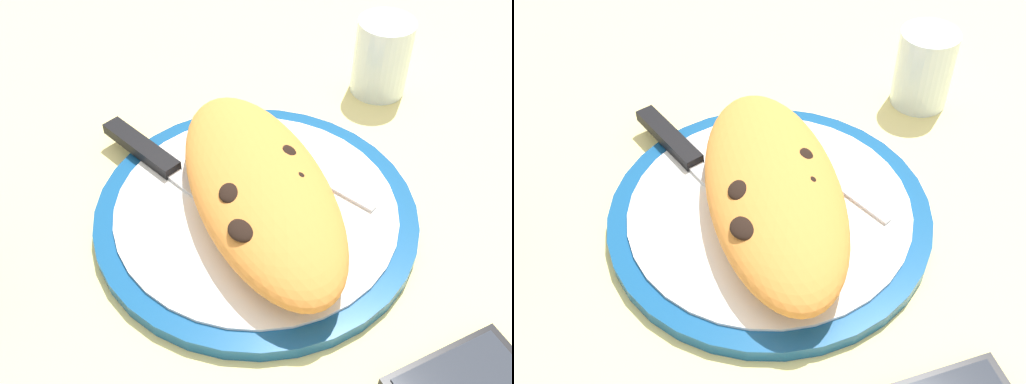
{
  "view_description": "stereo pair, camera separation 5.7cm",
  "coord_description": "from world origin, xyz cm",
  "views": [
    {
      "loc": [
        -32.91,
        23.13,
        44.72
      ],
      "look_at": [
        0.0,
        0.0,
        3.7
      ],
      "focal_mm": 43.51,
      "sensor_mm": 36.0,
      "label": 1
    },
    {
      "loc": [
        -35.87,
        18.21,
        44.72
      ],
      "look_at": [
        0.0,
        0.0,
        3.7
      ],
      "focal_mm": 43.51,
      "sensor_mm": 36.0,
      "label": 2
    }
  ],
  "objects": [
    {
      "name": "knife",
      "position": [
        9.92,
        4.55,
        2.19
      ],
      "size": [
        24.98,
        6.42,
        1.2
      ],
      "color": "silver",
      "rests_on": "plate"
    },
    {
      "name": "ground_plane",
      "position": [
        0.0,
        0.0,
        -1.5
      ],
      "size": [
        150.0,
        150.0,
        3.0
      ],
      "primitive_type": "cube",
      "color": "#E5D684"
    },
    {
      "name": "calzone",
      "position": [
        -0.72,
        0.37,
        4.66
      ],
      "size": [
        29.98,
        19.36,
        5.88
      ],
      "color": "orange",
      "rests_on": "plate"
    },
    {
      "name": "plate",
      "position": [
        0.0,
        0.0,
        0.82
      ],
      "size": [
        30.78,
        30.78,
        1.7
      ],
      "color": "navy",
      "rests_on": "ground_plane"
    },
    {
      "name": "water_glass",
      "position": [
        8.86,
        -24.03,
        3.98
      ],
      "size": [
        6.5,
        6.5,
        9.07
      ],
      "color": "silver",
      "rests_on": "ground_plane"
    },
    {
      "name": "fork",
      "position": [
        2.86,
        -6.25,
        1.9
      ],
      "size": [
        16.6,
        5.8,
        0.4
      ],
      "color": "silver",
      "rests_on": "plate"
    }
  ]
}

